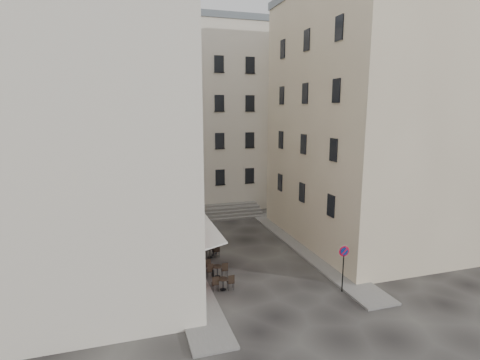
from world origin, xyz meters
name	(u,v)px	position (x,y,z in m)	size (l,w,h in m)	color
ground	(260,271)	(0.00, 0.00, 0.00)	(90.00, 90.00, 0.00)	black
sidewalk_left	(179,255)	(-4.50, 4.00, 0.06)	(2.00, 22.00, 0.12)	slate
sidewalk_right	(304,246)	(4.50, 3.00, 0.06)	(2.00, 18.00, 0.12)	slate
building_left	(69,102)	(-10.50, 3.00, 10.31)	(12.20, 16.20, 20.60)	beige
building_right	(377,118)	(10.50, 3.50, 9.31)	(12.20, 14.20, 18.60)	#BFAC8E
building_back	(189,115)	(-1.00, 19.00, 9.31)	(18.20, 10.20, 18.60)	beige
cafe_storefront	(188,245)	(-4.32, 1.00, 1.88)	(1.74, 7.30, 3.50)	#4D0B0D
stone_steps	(214,213)	(0.00, 12.57, 0.40)	(9.00, 3.15, 0.80)	slate
bollard_near	(213,277)	(-3.25, -1.00, 0.53)	(0.12, 0.12, 0.98)	black
bollard_mid	(201,255)	(-3.25, 2.50, 0.53)	(0.12, 0.12, 0.98)	black
bollard_far	(192,238)	(-3.25, 6.00, 0.53)	(0.12, 0.12, 0.98)	black
no_parking_sign	(344,259)	(3.41, -3.78, 1.88)	(0.61, 0.11, 2.65)	black
bistro_table_a	(223,283)	(-2.86, -1.68, 0.44)	(1.23, 0.58, 0.87)	black
bistro_table_b	(217,270)	(-2.77, 0.03, 0.45)	(1.25, 0.59, 0.88)	black
bistro_table_c	(201,266)	(-3.60, 0.88, 0.44)	(1.22, 0.57, 0.86)	black
bistro_table_d	(210,251)	(-2.52, 3.08, 0.46)	(1.29, 0.60, 0.91)	black
bistro_table_e	(197,248)	(-3.23, 3.96, 0.46)	(1.27, 0.59, 0.89)	black
pedestrian	(214,243)	(-2.12, 3.49, 0.86)	(0.63, 0.41, 1.72)	black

